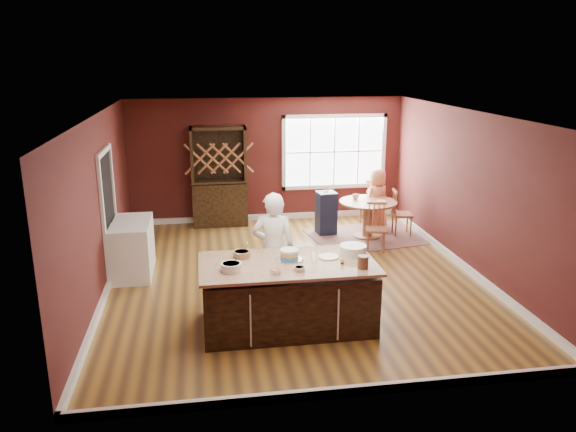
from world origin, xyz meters
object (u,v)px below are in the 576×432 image
object	(u,v)px
layer_cake	(289,255)
chair_south	(376,227)
washer	(131,254)
chair_north	(371,201)
dryer	(135,242)
dining_table	(368,212)
high_chair	(326,212)
kitchen_island	(288,296)
baker	(273,250)
hutch	(219,177)
toddler	(328,196)
chair_east	(402,212)
seated_woman	(377,199)

from	to	relation	value
layer_cake	chair_south	xyz separation A→B (m)	(2.08, 2.69, -0.53)
chair_south	washer	distance (m)	4.46
layer_cake	washer	bearing A→B (deg)	140.46
chair_north	dryer	size ratio (longest dim) A/B	1.17
chair_north	washer	size ratio (longest dim) A/B	1.15
dining_table	high_chair	bearing A→B (deg)	155.77
kitchen_island	baker	bearing A→B (deg)	97.30
kitchen_island	hutch	xyz separation A→B (m)	(-0.71, 4.95, 0.63)
baker	toddler	world-z (taller)	baker
chair_north	baker	bearing A→B (deg)	51.06
layer_cake	chair_east	distance (m)	4.61
layer_cake	chair_north	distance (m)	5.04
baker	seated_woman	distance (m)	4.31
dining_table	chair_east	size ratio (longest dim) A/B	1.21
baker	toddler	bearing A→B (deg)	-104.06
layer_cake	chair_east	xyz separation A→B (m)	(2.91, 3.54, -0.51)
high_chair	hutch	distance (m)	2.42
baker	chair_east	distance (m)	4.23
chair_north	washer	xyz separation A→B (m)	(-4.81, -2.45, -0.07)
chair_south	baker	bearing A→B (deg)	-122.41
hutch	dryer	world-z (taller)	hutch
chair_east	toddler	world-z (taller)	chair_east
seated_woman	high_chair	xyz separation A→B (m)	(-1.13, -0.15, -0.19)
kitchen_island	seated_woman	distance (m)	4.85
dryer	dining_table	bearing A→B (deg)	12.23
hutch	dryer	size ratio (longest dim) A/B	2.39
chair_east	washer	size ratio (longest dim) A/B	1.06
hutch	layer_cake	bearing A→B (deg)	-81.26
high_chair	washer	size ratio (longest dim) A/B	1.01
kitchen_island	washer	size ratio (longest dim) A/B	2.57
chair_north	seated_woman	distance (m)	0.36
kitchen_island	chair_east	bearing A→B (deg)	51.05
layer_cake	high_chair	world-z (taller)	layer_cake
baker	washer	size ratio (longest dim) A/B	1.88
layer_cake	washer	xyz separation A→B (m)	(-2.31, 1.91, -0.54)
washer	seated_woman	bearing A→B (deg)	23.65
chair_south	seated_woman	xyz separation A→B (m)	(0.43, 1.33, 0.19)
dining_table	chair_south	xyz separation A→B (m)	(-0.08, -0.83, -0.07)
layer_cake	dryer	bearing A→B (deg)	132.21
dryer	chair_east	bearing A→B (deg)	10.79
chair_north	dryer	distance (m)	5.14
chair_south	hutch	distance (m)	3.61
layer_cake	chair_east	world-z (taller)	layer_cake
chair_east	chair_north	xyz separation A→B (m)	(-0.41, 0.81, 0.04)
seated_woman	hutch	size ratio (longest dim) A/B	0.61
dining_table	baker	size ratio (longest dim) A/B	0.68
seated_woman	high_chair	distance (m)	1.15
layer_cake	high_chair	xyz separation A→B (m)	(1.39, 3.87, -0.53)
layer_cake	dryer	distance (m)	3.48
baker	toddler	distance (m)	3.59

